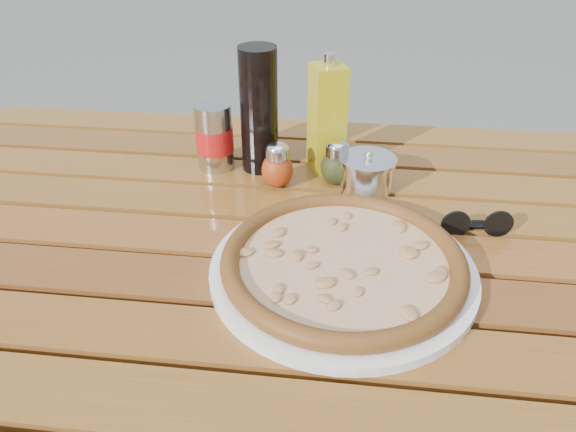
# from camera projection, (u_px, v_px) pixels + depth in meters

# --- Properties ---
(table) EXTENTS (1.40, 0.90, 0.75)m
(table) POSITION_uv_depth(u_px,v_px,m) (286.00, 280.00, 0.87)
(table) COLOR #371B0C
(table) RESTS_ON ground
(plate) EXTENTS (0.47, 0.47, 0.01)m
(plate) POSITION_uv_depth(u_px,v_px,m) (343.00, 271.00, 0.76)
(plate) COLOR white
(plate) RESTS_ON table
(pizza) EXTENTS (0.45, 0.45, 0.03)m
(pizza) POSITION_uv_depth(u_px,v_px,m) (343.00, 261.00, 0.75)
(pizza) COLOR beige
(pizza) RESTS_ON plate
(pepper_shaker) EXTENTS (0.07, 0.07, 0.08)m
(pepper_shaker) POSITION_uv_depth(u_px,v_px,m) (277.00, 166.00, 0.95)
(pepper_shaker) COLOR #B23C14
(pepper_shaker) RESTS_ON table
(oregano_shaker) EXTENTS (0.06, 0.06, 0.08)m
(oregano_shaker) POSITION_uv_depth(u_px,v_px,m) (337.00, 163.00, 0.96)
(oregano_shaker) COLOR #323917
(oregano_shaker) RESTS_ON table
(dark_bottle) EXTENTS (0.08, 0.08, 0.22)m
(dark_bottle) POSITION_uv_depth(u_px,v_px,m) (259.00, 110.00, 0.97)
(dark_bottle) COLOR black
(dark_bottle) RESTS_ON table
(soda_can) EXTENTS (0.07, 0.07, 0.12)m
(soda_can) POSITION_uv_depth(u_px,v_px,m) (215.00, 137.00, 1.00)
(soda_can) COLOR #B7B7BC
(soda_can) RESTS_ON table
(olive_oil_cruet) EXTENTS (0.07, 0.07, 0.21)m
(olive_oil_cruet) POSITION_uv_depth(u_px,v_px,m) (327.00, 118.00, 0.97)
(olive_oil_cruet) COLOR #B19F12
(olive_oil_cruet) RESTS_ON table
(parmesan_tin) EXTENTS (0.11, 0.11, 0.07)m
(parmesan_tin) POSITION_uv_depth(u_px,v_px,m) (367.00, 173.00, 0.94)
(parmesan_tin) COLOR white
(parmesan_tin) RESTS_ON table
(sunglasses) EXTENTS (0.11, 0.04, 0.04)m
(sunglasses) POSITION_uv_depth(u_px,v_px,m) (476.00, 224.00, 0.84)
(sunglasses) COLOR black
(sunglasses) RESTS_ON table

